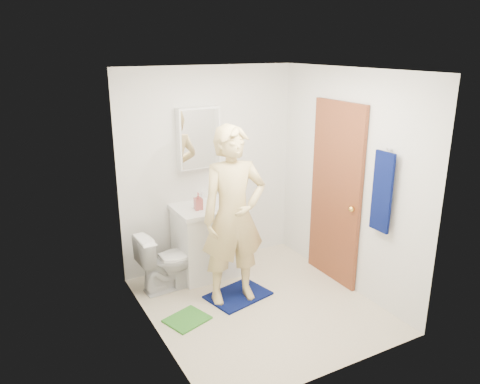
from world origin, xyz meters
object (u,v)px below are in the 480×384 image
(vanity_cabinet, at_px, (209,242))
(man, at_px, (234,216))
(toilet, at_px, (168,261))
(toothbrush_cup, at_px, (227,195))
(soap_dispenser, at_px, (198,201))
(medicine_cabinet, at_px, (199,138))
(towel, at_px, (382,192))

(vanity_cabinet, relative_size, man, 0.43)
(toilet, height_order, toothbrush_cup, toothbrush_cup)
(vanity_cabinet, relative_size, soap_dispenser, 4.05)
(medicine_cabinet, xyz_separation_m, man, (-0.03, -0.91, -0.65))
(towel, height_order, toothbrush_cup, towel)
(man, bearing_deg, vanity_cabinet, 95.05)
(toothbrush_cup, bearing_deg, vanity_cabinet, -157.94)
(toilet, distance_m, soap_dispenser, 0.74)
(medicine_cabinet, bearing_deg, towel, -55.39)
(vanity_cabinet, bearing_deg, man, -92.62)
(vanity_cabinet, distance_m, towel, 2.08)
(toilet, xyz_separation_m, man, (0.53, -0.57, 0.62))
(towel, bearing_deg, man, 146.54)
(man, bearing_deg, toothbrush_cup, 75.33)
(soap_dispenser, bearing_deg, vanity_cabinet, 24.26)
(man, bearing_deg, soap_dispenser, 108.69)
(soap_dispenser, relative_size, man, 0.11)
(towel, xyz_separation_m, toilet, (-1.74, 1.37, -0.91))
(vanity_cabinet, bearing_deg, toilet, -168.08)
(soap_dispenser, bearing_deg, toothbrush_cup, 22.80)
(medicine_cabinet, bearing_deg, soap_dispenser, -117.30)
(medicine_cabinet, distance_m, towel, 2.11)
(medicine_cabinet, bearing_deg, man, -91.97)
(medicine_cabinet, bearing_deg, toilet, -148.53)
(vanity_cabinet, distance_m, medicine_cabinet, 1.22)
(soap_dispenser, xyz_separation_m, toothbrush_cup, (0.45, 0.19, -0.05))
(medicine_cabinet, relative_size, towel, 0.87)
(towel, height_order, soap_dispenser, towel)
(man, bearing_deg, toilet, 140.78)
(medicine_cabinet, height_order, man, medicine_cabinet)
(vanity_cabinet, xyz_separation_m, medicine_cabinet, (0.00, 0.22, 1.20))
(toilet, bearing_deg, medicine_cabinet, -61.72)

